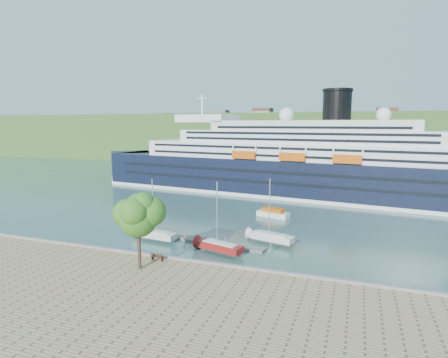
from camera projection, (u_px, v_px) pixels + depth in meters
ground at (162, 264)px, 51.45m from camera, size 400.00×400.00×0.00m
far_hillside at (307, 138)px, 184.56m from camera, size 400.00×50.00×24.00m
quay_coping at (161, 256)px, 51.10m from camera, size 220.00×0.50×0.30m
cruise_ship at (286, 143)px, 100.31m from camera, size 124.67×33.58×27.71m
park_bench at (157, 256)px, 49.83m from camera, size 1.80×0.78×1.14m
promenade_tree at (138, 228)px, 46.34m from camera, size 6.45×6.45×10.68m
floating_pontoon at (215, 243)px, 59.93m from camera, size 17.21×4.21×0.38m
sailboat_white_near at (156, 212)px, 60.80m from camera, size 7.77×2.82×9.82m
sailboat_red at (220, 220)px, 54.78m from camera, size 8.23×4.28×10.25m
sailboat_white_far at (272, 213)px, 59.31m from camera, size 8.12×4.07×10.11m
tender_launch at (273, 212)px, 77.12m from camera, size 7.18×4.08×1.88m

